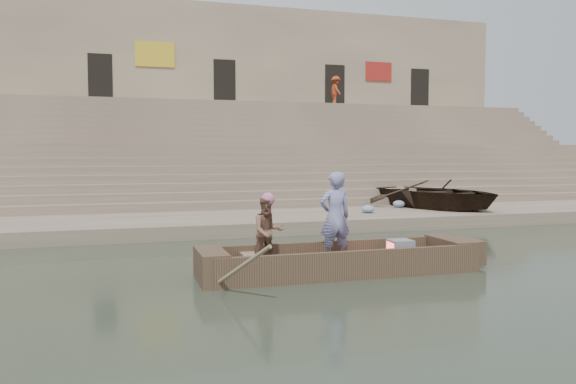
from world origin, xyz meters
name	(u,v)px	position (x,y,z in m)	size (l,w,h in m)	color
ground	(535,270)	(0.00, 0.00, 0.00)	(120.00, 120.00, 0.00)	#2A3326
lower_landing	(369,218)	(0.00, 8.00, 0.20)	(32.00, 4.00, 0.40)	gray
mid_landing	(301,174)	(0.00, 15.50, 1.40)	(32.00, 3.00, 2.80)	gray
upper_landing	(264,149)	(0.00, 22.50, 2.60)	(32.00, 3.00, 5.20)	gray
ghat_steps	(290,165)	(0.00, 17.19, 1.80)	(32.00, 11.00, 5.20)	gray
building_wall	(248,103)	(0.00, 26.50, 5.60)	(32.00, 5.07, 11.20)	tan
main_rowboat	(339,268)	(-3.98, 0.88, 0.11)	(5.00, 1.30, 0.22)	brown
rowboat_trim	(349,258)	(-3.77, 0.87, 0.31)	(6.04, 2.63, 2.03)	brown
standing_man	(335,217)	(-4.01, 1.03, 1.12)	(0.66, 0.43, 1.81)	navy
rowing_man	(268,232)	(-5.43, 0.91, 0.90)	(0.66, 0.52, 1.36)	#226748
television	(400,249)	(-2.63, 0.88, 0.42)	(0.46, 0.42, 0.40)	gray
beached_rowboat	(438,194)	(2.94, 8.50, 0.92)	(3.60, 5.05, 1.05)	#2D2116
pedestrian	(336,91)	(4.19, 21.80, 6.05)	(1.10, 0.63, 1.70)	#953319
cloth_bundles	(384,206)	(0.75, 8.41, 0.53)	(2.33, 1.85, 0.26)	#3F5999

